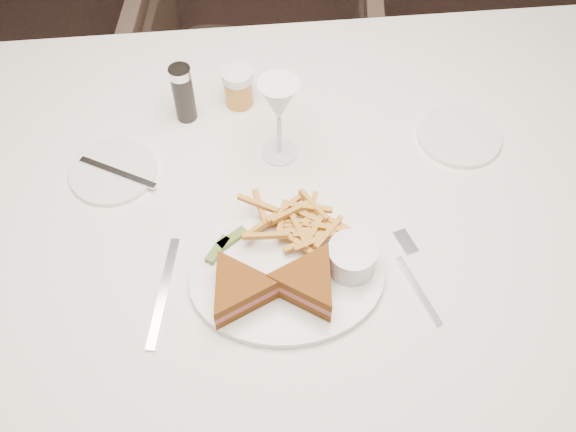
{
  "coord_description": "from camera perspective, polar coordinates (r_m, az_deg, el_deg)",
  "views": [
    {
      "loc": [
        0.27,
        -0.81,
        1.66
      ],
      "look_at": [
        0.38,
        -0.2,
        0.8
      ],
      "focal_mm": 40.0,
      "sensor_mm": 36.0,
      "label": 1
    }
  ],
  "objects": [
    {
      "name": "table",
      "position": [
        1.45,
        -0.33,
        -8.26
      ],
      "size": [
        1.62,
        1.13,
        0.75
      ],
      "primitive_type": "cube",
      "rotation": [
        0.0,
        0.0,
        -0.07
      ],
      "color": "white",
      "rests_on": "ground"
    },
    {
      "name": "ground",
      "position": [
        1.87,
        -12.71,
        -11.18
      ],
      "size": [
        5.0,
        5.0,
        0.0
      ],
      "primitive_type": "plane",
      "color": "black",
      "rests_on": "ground"
    },
    {
      "name": "table_setting",
      "position": [
        1.08,
        -0.5,
        -0.14
      ],
      "size": [
        0.82,
        0.67,
        0.18
      ],
      "color": "white",
      "rests_on": "table"
    },
    {
      "name": "chair_far",
      "position": [
        2.0,
        -2.6,
        13.27
      ],
      "size": [
        0.81,
        0.77,
        0.71
      ],
      "primitive_type": "imported",
      "rotation": [
        0.0,
        0.0,
        2.94
      ],
      "color": "#433229",
      "rests_on": "ground"
    }
  ]
}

